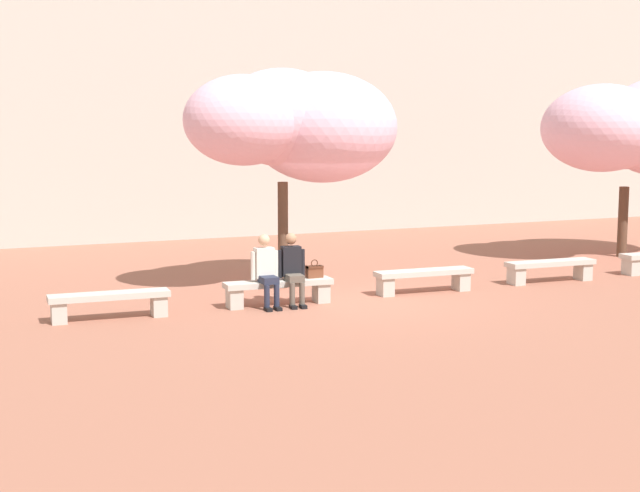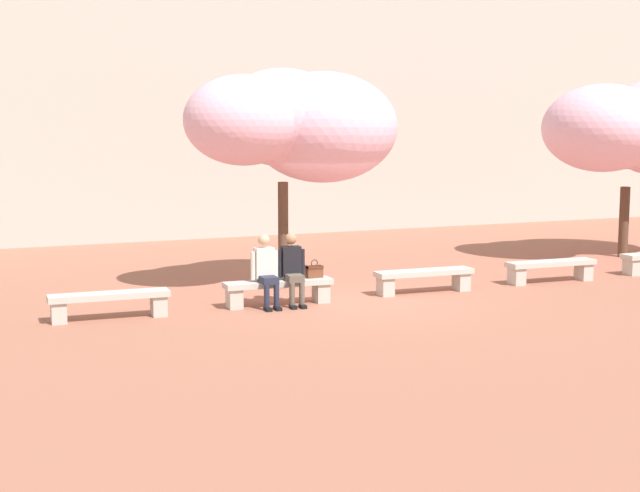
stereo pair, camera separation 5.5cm
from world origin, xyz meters
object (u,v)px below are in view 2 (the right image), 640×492
person_seated_right (292,266)px  stone_bench_center (278,288)px  cherry_tree_secondary (637,128)px  stone_bench_near_west (109,301)px  stone_bench_east_end (551,268)px  cherry_tree_main (296,123)px  handbag (314,271)px  person_seated_left (266,268)px  stone_bench_near_east (424,277)px

person_seated_right → stone_bench_center: bearing=167.9°
cherry_tree_secondary → stone_bench_near_west: bearing=-170.8°
stone_bench_center → stone_bench_east_end: bearing=0.0°
cherry_tree_secondary → cherry_tree_main: bearing=-176.9°
handbag → person_seated_left: bearing=-176.4°
stone_bench_center → handbag: (0.71, 0.01, 0.27)m
stone_bench_near_west → handbag: size_ratio=5.88×
stone_bench_near_east → cherry_tree_main: (-2.00, 1.63, 2.94)m
handbag → stone_bench_near_west: bearing=-179.9°
stone_bench_near_west → cherry_tree_main: (4.01, 1.63, 2.94)m
stone_bench_center → person_seated_right: (0.25, -0.05, 0.39)m
stone_bench_near_west → cherry_tree_main: cherry_tree_main is taller
stone_bench_east_end → person_seated_left: bearing=-179.5°
stone_bench_near_east → stone_bench_east_end: size_ratio=1.00×
stone_bench_center → cherry_tree_secondary: cherry_tree_secondary is taller
person_seated_left → handbag: bearing=3.6°
person_seated_left → cherry_tree_secondary: 10.88m
person_seated_right → handbag: bearing=7.5°
stone_bench_east_end → person_seated_left: person_seated_left is taller
stone_bench_center → handbag: 0.76m
handbag → stone_bench_center: bearing=-179.4°
stone_bench_east_end → handbag: bearing=179.9°
stone_bench_near_west → stone_bench_center: 3.00m
person_seated_right → stone_bench_east_end: bearing=0.5°
cherry_tree_main → cherry_tree_secondary: (9.10, 0.50, -0.08)m
person_seated_right → handbag: 0.48m
stone_bench_east_end → cherry_tree_main: 6.02m
stone_bench_center → stone_bench_near_east: bearing=0.0°
stone_bench_near_west → handbag: (3.71, 0.01, 0.27)m
stone_bench_near_east → cherry_tree_secondary: size_ratio=0.39×
stone_bench_center → cherry_tree_main: (1.01, 1.63, 2.94)m
cherry_tree_secondary → person_seated_right: bearing=-167.5°
stone_bench_near_west → cherry_tree_secondary: bearing=9.2°
cherry_tree_main → stone_bench_near_east: bearing=-39.3°
stone_bench_near_east → person_seated_left: person_seated_left is taller
handbag → cherry_tree_secondary: (9.40, 2.13, 2.59)m
handbag → cherry_tree_main: cherry_tree_main is taller
stone_bench_near_east → cherry_tree_main: 3.91m
stone_bench_center → cherry_tree_secondary: (10.11, 2.13, 2.86)m
stone_bench_center → stone_bench_east_end: (6.00, 0.00, 0.00)m
cherry_tree_main → stone_bench_near_west: bearing=-157.8°
handbag → cherry_tree_secondary: cherry_tree_secondary is taller
stone_bench_center → stone_bench_near_east: size_ratio=1.00×
cherry_tree_secondary → stone_bench_east_end: bearing=-152.5°
cherry_tree_main → cherry_tree_secondary: bearing=3.1°
stone_bench_near_east → stone_bench_near_west: bearing=180.0°
person_seated_left → person_seated_right: bearing=0.0°
stone_bench_near_west → handbag: 3.72m
stone_bench_near_east → stone_bench_east_end: (3.00, 0.00, 0.00)m
stone_bench_near_east → person_seated_right: size_ratio=1.55×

